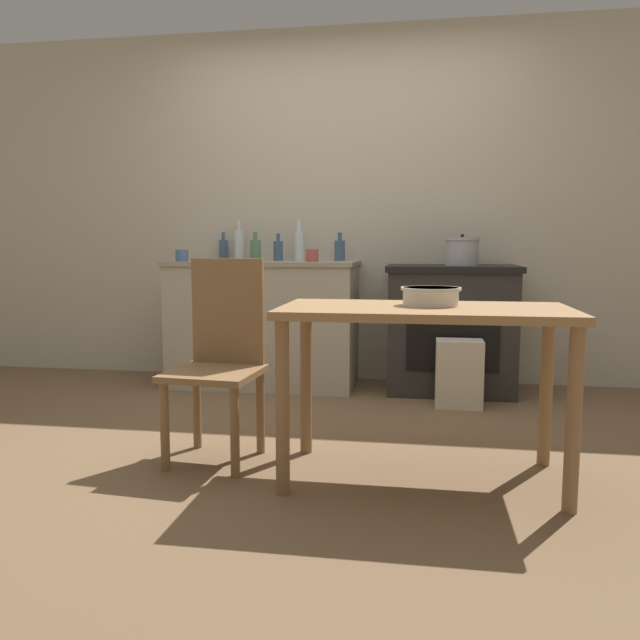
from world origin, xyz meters
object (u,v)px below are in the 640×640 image
flour_sack (459,373)px  bottle_center_right (278,250)px  bottle_center (239,245)px  chair (220,355)px  bottle_far_left (255,250)px  bottle_center_left (340,250)px  cup_right (182,256)px  stock_pot (462,251)px  bottle_left (299,245)px  bottle_mid_left (224,249)px  stove (451,328)px  mixing_bowl_large (431,295)px  cup_mid_right (312,255)px  work_table (424,334)px

flour_sack → bottle_center_right: (-1.26, 0.52, 0.75)m
flour_sack → bottle_center: 1.85m
chair → bottle_far_left: (-0.25, 1.59, 0.48)m
chair → bottle_center_left: bearing=83.3°
bottle_center_left → bottle_far_left: bearing=-170.0°
bottle_center → cup_right: bearing=-131.2°
stock_pot → bottle_far_left: size_ratio=1.16×
bottle_left → bottle_mid_left: 0.61m
bottle_mid_left → cup_right: bearing=-111.0°
bottle_far_left → stove: bearing=-1.7°
stove → bottle_far_left: bottle_far_left is taller
mixing_bowl_large → stock_pot: bearing=82.1°
chair → mixing_bowl_large: bearing=-0.2°
flour_sack → bottle_center_left: 1.26m
stove → flour_sack: stove is taller
bottle_far_left → cup_mid_right: (0.44, -0.17, -0.04)m
flour_sack → bottle_mid_left: (-1.71, 0.66, 0.76)m
flour_sack → bottle_center: bearing=159.6°
mixing_bowl_large → cup_mid_right: (-0.77, 1.50, 0.14)m
flour_sack → bottle_mid_left: size_ratio=2.02×
bottle_far_left → chair: bearing=-81.0°
mixing_bowl_large → cup_mid_right: size_ratio=2.98×
chair → bottle_mid_left: bottle_mid_left is taller
bottle_center_left → stove: bearing=-10.6°
flour_sack → stock_pot: bearing=86.9°
bottle_far_left → flour_sack: bearing=-18.5°
stove → mixing_bowl_large: bearing=-95.8°
chair → cup_mid_right: cup_mid_right is taller
chair → bottle_far_left: bottle_far_left is taller
work_table → bottle_far_left: bottle_far_left is taller
bottle_far_left → bottle_center: (-0.15, 0.11, 0.04)m
stove → cup_mid_right: 1.07m
mixing_bowl_large → flour_sack: bearing=80.5°
bottle_left → bottle_center: 0.45m
bottle_far_left → cup_mid_right: bearing=-21.2°
bottle_center_left → mixing_bowl_large: bearing=-70.7°
stove → chair: chair is taller
chair → bottle_center_left: bottle_center_left is taller
mixing_bowl_large → bottle_far_left: bottle_far_left is taller
bottle_far_left → bottle_mid_left: bottle_mid_left is taller
stove → flour_sack: 0.49m
bottle_mid_left → flour_sack: bearing=-21.0°
work_table → bottle_far_left: (-1.19, 1.73, 0.34)m
bottle_mid_left → bottle_center: size_ratio=0.69×
flour_sack → cup_right: 2.02m
cup_right → stove: bearing=6.1°
bottle_far_left → bottle_mid_left: bearing=148.4°
work_table → flour_sack: size_ratio=2.86×
mixing_bowl_large → cup_mid_right: 1.69m
stock_pot → cup_right: stock_pot is taller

